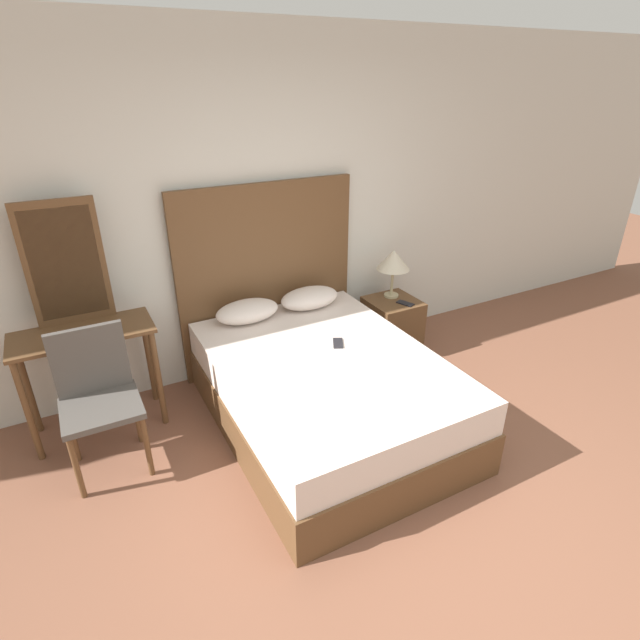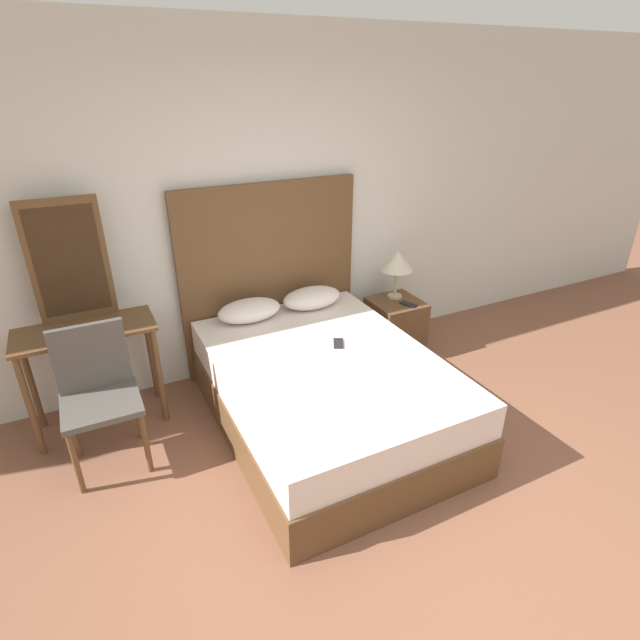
{
  "view_description": "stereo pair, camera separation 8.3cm",
  "coord_description": "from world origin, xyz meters",
  "views": [
    {
      "loc": [
        -1.45,
        -1.22,
        2.33
      ],
      "look_at": [
        0.0,
        1.49,
        0.81
      ],
      "focal_mm": 28.0,
      "sensor_mm": 36.0,
      "label": 1
    },
    {
      "loc": [
        -1.38,
        -1.26,
        2.33
      ],
      "look_at": [
        0.0,
        1.49,
        0.81
      ],
      "focal_mm": 28.0,
      "sensor_mm": 36.0,
      "label": 2
    }
  ],
  "objects": [
    {
      "name": "chair",
      "position": [
        -1.45,
        1.73,
        0.55
      ],
      "size": [
        0.47,
        0.43,
        0.94
      ],
      "color": "#4C4742",
      "rests_on": "ground_plane"
    },
    {
      "name": "bed",
      "position": [
        0.0,
        1.39,
        0.28
      ],
      "size": [
        1.45,
        1.99,
        0.56
      ],
      "color": "brown",
      "rests_on": "ground_plane"
    },
    {
      "name": "headboard",
      "position": [
        0.0,
        2.41,
        0.79
      ],
      "size": [
        1.52,
        0.05,
        1.58
      ],
      "color": "brown",
      "rests_on": "ground_plane"
    },
    {
      "name": "vanity_mirror",
      "position": [
        -1.46,
        2.31,
        1.21
      ],
      "size": [
        0.49,
        0.03,
        0.84
      ],
      "color": "brown",
      "rests_on": "vanity_desk"
    },
    {
      "name": "pillow_right",
      "position": [
        0.28,
        2.19,
        0.65
      ],
      "size": [
        0.51,
        0.29,
        0.17
      ],
      "color": "silver",
      "rests_on": "bed"
    },
    {
      "name": "phone_on_nightstand",
      "position": [
        1.11,
        1.95,
        0.51
      ],
      "size": [
        0.12,
        0.17,
        0.01
      ],
      "color": "black",
      "rests_on": "nightstand"
    },
    {
      "name": "table_lamp",
      "position": [
        1.1,
        2.15,
        0.85
      ],
      "size": [
        0.3,
        0.3,
        0.44
      ],
      "color": "tan",
      "rests_on": "nightstand"
    },
    {
      "name": "pillow_left",
      "position": [
        -0.28,
        2.19,
        0.65
      ],
      "size": [
        0.51,
        0.29,
        0.17
      ],
      "color": "silver",
      "rests_on": "bed"
    },
    {
      "name": "wall_back",
      "position": [
        0.0,
        2.48,
        1.35
      ],
      "size": [
        10.0,
        0.06,
        2.7
      ],
      "color": "silver",
      "rests_on": "ground_plane"
    },
    {
      "name": "ground_plane",
      "position": [
        0.0,
        0.0,
        0.0
      ],
      "size": [
        16.0,
        16.0,
        0.0
      ],
      "primitive_type": "plane",
      "color": "brown"
    },
    {
      "name": "phone_on_bed",
      "position": [
        0.17,
        1.52,
        0.56
      ],
      "size": [
        0.13,
        0.17,
        0.01
      ],
      "color": "#232328",
      "rests_on": "bed"
    },
    {
      "name": "nightstand",
      "position": [
        1.06,
        2.06,
        0.25
      ],
      "size": [
        0.43,
        0.44,
        0.51
      ],
      "color": "brown",
      "rests_on": "ground_plane"
    },
    {
      "name": "vanity_desk",
      "position": [
        -1.46,
        2.13,
        0.62
      ],
      "size": [
        0.9,
        0.42,
        0.79
      ],
      "color": "brown",
      "rests_on": "ground_plane"
    }
  ]
}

